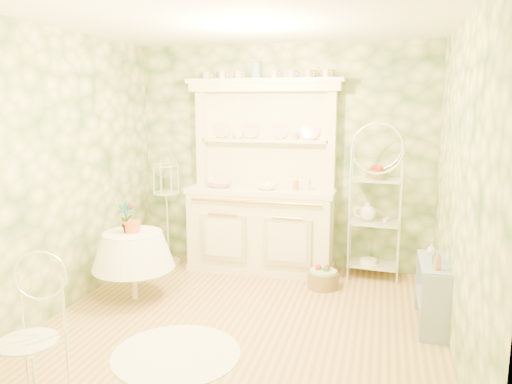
% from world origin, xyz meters
% --- Properties ---
extents(floor, '(3.60, 3.60, 0.00)m').
position_xyz_m(floor, '(0.00, 0.00, 0.00)').
color(floor, tan).
rests_on(floor, ground).
extents(ceiling, '(3.60, 3.60, 0.00)m').
position_xyz_m(ceiling, '(0.00, 0.00, 2.70)').
color(ceiling, white).
rests_on(ceiling, floor).
extents(wall_left, '(3.60, 3.60, 0.00)m').
position_xyz_m(wall_left, '(-1.80, 0.00, 1.35)').
color(wall_left, beige).
rests_on(wall_left, floor).
extents(wall_right, '(3.60, 3.60, 0.00)m').
position_xyz_m(wall_right, '(1.80, 0.00, 1.35)').
color(wall_right, beige).
rests_on(wall_right, floor).
extents(wall_back, '(3.60, 3.60, 0.00)m').
position_xyz_m(wall_back, '(0.00, 1.80, 1.35)').
color(wall_back, beige).
rests_on(wall_back, floor).
extents(wall_front, '(3.60, 3.60, 0.00)m').
position_xyz_m(wall_front, '(0.00, -1.80, 1.35)').
color(wall_front, beige).
rests_on(wall_front, floor).
extents(kitchen_dresser, '(1.87, 0.61, 2.29)m').
position_xyz_m(kitchen_dresser, '(-0.20, 1.52, 1.15)').
color(kitchen_dresser, white).
rests_on(kitchen_dresser, floor).
extents(bakers_rack, '(0.58, 0.44, 1.76)m').
position_xyz_m(bakers_rack, '(1.13, 1.61, 0.88)').
color(bakers_rack, white).
rests_on(bakers_rack, floor).
extents(side_shelf, '(0.36, 0.75, 0.62)m').
position_xyz_m(side_shelf, '(1.68, 0.39, 0.31)').
color(side_shelf, '#8DA0BD').
rests_on(side_shelf, floor).
extents(round_table, '(0.58, 0.58, 0.62)m').
position_xyz_m(round_table, '(-1.24, 0.29, 0.31)').
color(round_table, white).
rests_on(round_table, floor).
extents(cafe_chair, '(0.48, 0.48, 0.81)m').
position_xyz_m(cafe_chair, '(-1.04, -1.54, 0.41)').
color(cafe_chair, white).
rests_on(cafe_chair, floor).
extents(birdcage_stand, '(0.36, 0.36, 1.51)m').
position_xyz_m(birdcage_stand, '(-1.39, 1.45, 0.76)').
color(birdcage_stand, white).
rests_on(birdcage_stand, floor).
extents(floor_basket, '(0.42, 0.42, 0.25)m').
position_xyz_m(floor_basket, '(0.61, 1.09, 0.13)').
color(floor_basket, olive).
rests_on(floor_basket, floor).
extents(lace_rug, '(1.26, 1.26, 0.01)m').
position_xyz_m(lace_rug, '(-0.36, -0.68, 0.00)').
color(lace_rug, white).
rests_on(lace_rug, floor).
extents(bowl_floral, '(0.30, 0.30, 0.07)m').
position_xyz_m(bowl_floral, '(-0.69, 1.46, 1.02)').
color(bowl_floral, white).
rests_on(bowl_floral, kitchen_dresser).
extents(bowl_white, '(0.28, 0.28, 0.07)m').
position_xyz_m(bowl_white, '(-0.11, 1.43, 1.02)').
color(bowl_white, white).
rests_on(bowl_white, kitchen_dresser).
extents(cup_left, '(0.13, 0.13, 0.09)m').
position_xyz_m(cup_left, '(-0.53, 1.68, 1.61)').
color(cup_left, white).
rests_on(cup_left, kitchen_dresser).
extents(cup_right, '(0.12, 0.12, 0.09)m').
position_xyz_m(cup_right, '(0.16, 1.68, 1.61)').
color(cup_right, white).
rests_on(cup_right, kitchen_dresser).
extents(potted_geranium, '(0.18, 0.13, 0.32)m').
position_xyz_m(potted_geranium, '(-1.29, 0.26, 0.85)').
color(potted_geranium, '#3F7238').
rests_on(potted_geranium, round_table).
extents(bottle_amber, '(0.08, 0.08, 0.16)m').
position_xyz_m(bottle_amber, '(1.68, 0.16, 0.68)').
color(bottle_amber, '#B37647').
rests_on(bottle_amber, side_shelf).
extents(bottle_blue, '(0.06, 0.06, 0.12)m').
position_xyz_m(bottle_blue, '(1.67, 0.35, 0.65)').
color(bottle_blue, '#7E99BA').
rests_on(bottle_blue, side_shelf).
extents(bottle_glass, '(0.08, 0.08, 0.10)m').
position_xyz_m(bottle_glass, '(1.67, 0.62, 0.65)').
color(bottle_glass, silver).
rests_on(bottle_glass, side_shelf).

